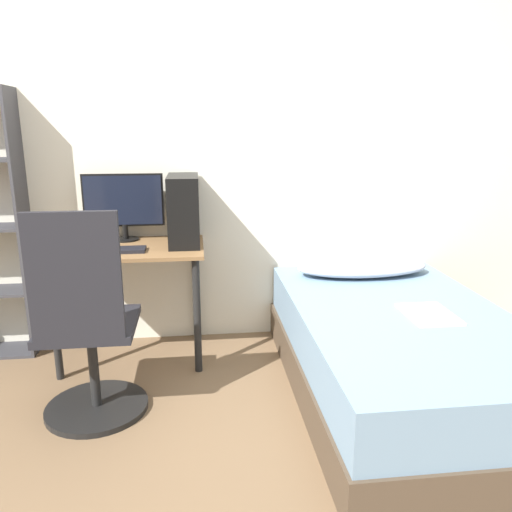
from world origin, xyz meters
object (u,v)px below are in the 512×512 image
Objects in this scene: bed at (399,354)px; keyboard at (112,250)px; pc_tower at (184,210)px; office_chair at (88,340)px; monitor at (124,204)px.

bed is 1.72m from keyboard.
bed is at bearing -31.42° from pc_tower.
pc_tower is at bearing 57.71° from office_chair.
office_chair is at bearing -95.79° from monitor.
keyboard reaches higher than bed.
monitor is at bearing 151.33° from bed.
monitor is (-1.53, 0.83, 0.72)m from bed.
monitor is (0.09, 0.87, 0.54)m from office_chair.
keyboard is 0.49m from pc_tower.
monitor is 0.39m from keyboard.
bed is 4.39× the size of pc_tower.
office_chair is 1.01m from pc_tower.
monitor is 0.40m from pc_tower.
office_chair is 1.03m from monitor.
office_chair is 1.63m from bed.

